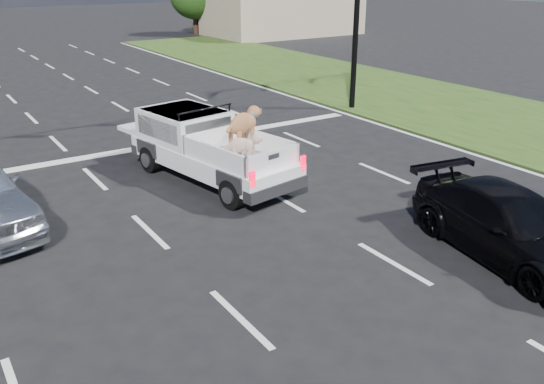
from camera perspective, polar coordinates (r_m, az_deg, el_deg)
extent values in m
plane|color=black|center=(10.68, 5.10, -9.51)|extent=(160.00, 160.00, 0.00)
cube|color=silver|center=(14.78, -14.91, -0.98)|extent=(0.12, 60.00, 0.01)
cube|color=silver|center=(16.08, -3.09, 1.62)|extent=(0.12, 60.00, 0.01)
cube|color=silver|center=(17.98, 6.62, 3.69)|extent=(0.12, 60.00, 0.01)
cube|color=silver|center=(20.34, 14.42, 5.28)|extent=(0.15, 60.00, 0.01)
cube|color=silver|center=(18.88, -13.87, 4.08)|extent=(17.00, 0.45, 0.01)
cube|color=#1C3E13|center=(23.52, 21.51, 6.69)|extent=(8.00, 60.00, 0.06)
cylinder|color=black|center=(23.45, 8.35, 16.54)|extent=(0.22, 0.22, 7.00)
cube|color=tan|center=(49.74, 1.04, 17.41)|extent=(12.00, 7.00, 3.60)
cylinder|color=#332114|center=(50.28, -7.57, 16.46)|extent=(0.44, 0.44, 2.16)
cylinder|color=#332114|center=(54.22, 0.40, 17.00)|extent=(0.44, 0.44, 2.16)
cylinder|color=#332114|center=(57.73, 5.61, 17.19)|extent=(0.44, 0.44, 2.16)
cylinder|color=black|center=(13.83, -3.95, -0.20)|extent=(0.40, 0.78, 0.75)
cylinder|color=black|center=(14.89, 1.13, 1.48)|extent=(0.40, 0.78, 0.75)
cylinder|color=black|center=(16.64, -11.94, 3.21)|extent=(0.40, 0.78, 0.75)
cylinder|color=black|center=(17.54, -7.21, 4.46)|extent=(0.40, 0.78, 0.75)
cube|color=white|center=(15.61, -5.92, 3.40)|extent=(2.76, 5.45, 0.51)
cube|color=white|center=(16.38, -8.65, 6.61)|extent=(2.18, 2.54, 0.84)
cube|color=black|center=(15.49, -6.27, 5.98)|extent=(1.50, 0.30, 0.61)
cylinder|color=black|center=(15.45, -6.66, 8.17)|extent=(1.75, 0.36, 0.05)
cube|color=black|center=(14.68, -3.19, 3.22)|extent=(2.16, 2.77, 0.06)
cube|color=white|center=(14.10, -5.81, 3.57)|extent=(0.52, 2.48, 0.51)
cube|color=white|center=(15.12, -0.79, 4.93)|extent=(0.52, 2.48, 0.51)
cube|color=white|center=(13.73, 0.05, 3.18)|extent=(1.73, 0.39, 0.51)
cube|color=red|center=(13.13, -1.98, 1.25)|extent=(0.17, 0.09, 0.39)
cube|color=red|center=(14.22, 3.08, 2.86)|extent=(0.17, 0.09, 0.39)
cube|color=black|center=(13.87, 0.44, 0.36)|extent=(1.91, 0.62, 0.29)
imported|color=black|center=(12.42, 22.52, -3.02)|extent=(2.65, 4.91, 1.35)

